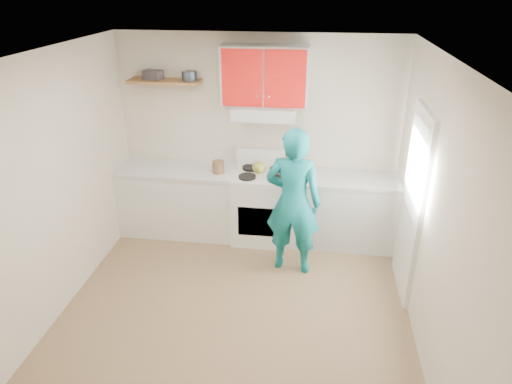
# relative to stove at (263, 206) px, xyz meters

# --- Properties ---
(floor) EXTENTS (3.80, 3.80, 0.00)m
(floor) POSITION_rel_stove_xyz_m (-0.10, -1.57, -0.46)
(floor) COLOR brown
(floor) RESTS_ON ground
(ceiling) EXTENTS (3.60, 3.80, 0.04)m
(ceiling) POSITION_rel_stove_xyz_m (-0.10, -1.57, 2.14)
(ceiling) COLOR white
(ceiling) RESTS_ON floor
(back_wall) EXTENTS (3.60, 0.04, 2.60)m
(back_wall) POSITION_rel_stove_xyz_m (-0.10, 0.32, 0.84)
(back_wall) COLOR beige
(back_wall) RESTS_ON floor
(front_wall) EXTENTS (3.60, 0.04, 2.60)m
(front_wall) POSITION_rel_stove_xyz_m (-0.10, -3.47, 0.84)
(front_wall) COLOR beige
(front_wall) RESTS_ON floor
(left_wall) EXTENTS (0.04, 3.80, 2.60)m
(left_wall) POSITION_rel_stove_xyz_m (-1.90, -1.57, 0.84)
(left_wall) COLOR beige
(left_wall) RESTS_ON floor
(right_wall) EXTENTS (0.04, 3.80, 2.60)m
(right_wall) POSITION_rel_stove_xyz_m (1.70, -1.57, 0.84)
(right_wall) COLOR beige
(right_wall) RESTS_ON floor
(door) EXTENTS (0.05, 0.85, 2.05)m
(door) POSITION_rel_stove_xyz_m (1.68, -0.88, 0.56)
(door) COLOR white
(door) RESTS_ON floor
(door_glass) EXTENTS (0.01, 0.55, 0.95)m
(door_glass) POSITION_rel_stove_xyz_m (1.65, -0.88, 0.99)
(door_glass) COLOR white
(door_glass) RESTS_ON door
(counter_left) EXTENTS (1.52, 0.60, 0.90)m
(counter_left) POSITION_rel_stove_xyz_m (-1.14, 0.02, -0.01)
(counter_left) COLOR silver
(counter_left) RESTS_ON floor
(counter_right) EXTENTS (1.32, 0.60, 0.90)m
(counter_right) POSITION_rel_stove_xyz_m (1.04, 0.02, -0.01)
(counter_right) COLOR silver
(counter_right) RESTS_ON floor
(stove) EXTENTS (0.76, 0.65, 0.92)m
(stove) POSITION_rel_stove_xyz_m (0.00, 0.00, 0.00)
(stove) COLOR white
(stove) RESTS_ON floor
(range_hood) EXTENTS (0.76, 0.44, 0.15)m
(range_hood) POSITION_rel_stove_xyz_m (0.00, 0.10, 1.24)
(range_hood) COLOR silver
(range_hood) RESTS_ON back_wall
(upper_cabinets) EXTENTS (1.02, 0.33, 0.70)m
(upper_cabinets) POSITION_rel_stove_xyz_m (0.00, 0.16, 1.66)
(upper_cabinets) COLOR #B5140F
(upper_cabinets) RESTS_ON back_wall
(shelf) EXTENTS (0.90, 0.30, 0.04)m
(shelf) POSITION_rel_stove_xyz_m (-1.25, 0.18, 1.56)
(shelf) COLOR brown
(shelf) RESTS_ON back_wall
(books) EXTENTS (0.25, 0.20, 0.11)m
(books) POSITION_rel_stove_xyz_m (-1.39, 0.18, 1.63)
(books) COLOR #3D363D
(books) RESTS_ON shelf
(tin) EXTENTS (0.23, 0.23, 0.11)m
(tin) POSITION_rel_stove_xyz_m (-0.94, 0.19, 1.63)
(tin) COLOR #333D4C
(tin) RESTS_ON shelf
(kettle) EXTENTS (0.22, 0.22, 0.14)m
(kettle) POSITION_rel_stove_xyz_m (-0.06, 0.05, 0.53)
(kettle) COLOR olive
(kettle) RESTS_ON stove
(crock) EXTENTS (0.17, 0.17, 0.18)m
(crock) POSITION_rel_stove_xyz_m (-0.57, -0.04, 0.53)
(crock) COLOR brown
(crock) RESTS_ON counter_left
(cutting_board) EXTENTS (0.35, 0.29, 0.02)m
(cutting_board) POSITION_rel_stove_xyz_m (0.97, -0.08, 0.45)
(cutting_board) COLOR olive
(cutting_board) RESTS_ON counter_right
(silicone_mat) EXTENTS (0.33, 0.29, 0.01)m
(silicone_mat) POSITION_rel_stove_xyz_m (1.32, -0.00, 0.44)
(silicone_mat) COLOR red
(silicone_mat) RESTS_ON counter_right
(person) EXTENTS (0.69, 0.50, 1.76)m
(person) POSITION_rel_stove_xyz_m (0.43, -0.66, 0.42)
(person) COLOR #0C7074
(person) RESTS_ON floor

